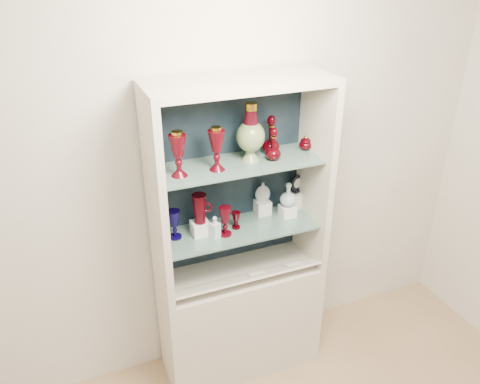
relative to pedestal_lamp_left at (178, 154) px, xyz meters
name	(u,v)px	position (x,y,z in m)	size (l,w,h in m)	color
wall_back	(226,162)	(0.35, 0.24, -0.19)	(3.50, 0.02, 2.80)	beige
cabinet_base	(240,318)	(0.35, 0.02, -1.22)	(1.00, 0.40, 0.75)	beige
cabinet_back_panel	(228,175)	(0.35, 0.21, -0.27)	(0.98, 0.02, 1.15)	black
cabinet_side_left	(156,203)	(-0.13, 0.02, -0.27)	(0.04, 0.40, 1.15)	beige
cabinet_side_right	(314,175)	(0.83, 0.02, -0.27)	(0.04, 0.40, 1.15)	beige
cabinet_top_cap	(240,83)	(0.35, 0.02, 0.33)	(1.00, 0.40, 0.04)	beige
shelf_lower	(239,229)	(0.35, 0.04, -0.55)	(0.92, 0.34, 0.01)	slate
shelf_upper	(239,164)	(0.35, 0.04, -0.13)	(0.92, 0.34, 0.01)	slate
label_ledge	(247,277)	(0.35, -0.09, -0.81)	(0.92, 0.18, 0.01)	beige
label_card_0	(256,273)	(0.41, -0.09, -0.80)	(0.10, 0.07, 0.00)	white
label_card_1	(293,264)	(0.66, -0.09, -0.80)	(0.10, 0.07, 0.00)	white
pedestal_lamp_left	(178,154)	(0.00, 0.00, 0.00)	(0.09, 0.09, 0.24)	#4C050F
pedestal_lamp_right	(217,149)	(0.21, 0.00, 0.00)	(0.09, 0.09, 0.24)	#4C050F
enamel_urn	(251,132)	(0.43, 0.05, 0.04)	(0.16, 0.16, 0.33)	#0A4716
ruby_decanter_a	(271,132)	(0.57, 0.10, 0.01)	(0.10, 0.10, 0.26)	#3A0006
ruby_decanter_b	(274,143)	(0.54, 0.01, -0.02)	(0.09, 0.09, 0.20)	#3A0006
lidded_bowl	(306,143)	(0.79, 0.08, -0.08)	(0.08, 0.08, 0.09)	#3A0006
cobalt_goblet	(174,224)	(-0.03, 0.08, -0.45)	(0.07, 0.07, 0.18)	#070039
ruby_goblet_tall	(225,221)	(0.25, 0.00, -0.45)	(0.07, 0.07, 0.18)	#4C050F
ruby_goblet_small	(236,220)	(0.33, 0.04, -0.49)	(0.05, 0.05, 0.11)	#3A0006
riser_ruby_pitcher	(200,228)	(0.12, 0.06, -0.50)	(0.10, 0.10, 0.08)	silver
ruby_pitcher	(199,209)	(0.12, 0.06, -0.37)	(0.13, 0.08, 0.18)	#4C050F
clear_square_bottle	(215,227)	(0.18, -0.01, -0.47)	(0.05, 0.05, 0.14)	#ABC2C7
riser_flat_flask	(262,207)	(0.55, 0.15, -0.50)	(0.09, 0.09, 0.09)	silver
flat_flask	(263,191)	(0.55, 0.15, -0.39)	(0.09, 0.04, 0.13)	#A1AEB4
riser_clear_round_decanter	(287,211)	(0.68, 0.06, -0.51)	(0.09, 0.09, 0.07)	silver
clear_round_decanter	(288,195)	(0.68, 0.06, -0.40)	(0.10, 0.10, 0.15)	#ABC2C7
riser_cameo_medallion	(296,200)	(0.79, 0.15, -0.49)	(0.08, 0.08, 0.10)	silver
cameo_medallion	(297,184)	(0.79, 0.15, -0.38)	(0.11, 0.04, 0.13)	black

